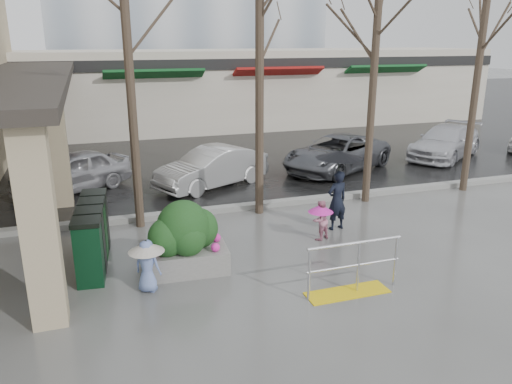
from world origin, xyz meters
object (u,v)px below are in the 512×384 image
car_c (337,153)px  planter (184,238)px  car_d (445,142)px  tree_west (125,14)px  child_blue (147,260)px  tree_east (486,9)px  woman (338,180)px  child_pink (320,217)px  tree_midwest (260,10)px  handrail (351,274)px  news_boxes (93,235)px  tree_mideast (377,27)px  car_b (212,167)px  car_a (71,172)px

car_c → planter: bearing=-74.7°
planter → car_d: bearing=30.2°
tree_west → car_d: size_ratio=1.57×
child_blue → tree_east: bearing=-128.9°
tree_west → woman: 6.25m
child_pink → car_d: 10.47m
tree_midwest → car_d: size_ratio=1.61×
handrail → car_d: 12.58m
tree_east → news_boxes: (-11.14, -1.96, -4.72)m
tree_mideast → news_boxes: 8.94m
car_d → child_pink: bearing=-85.6°
car_b → car_c: 4.79m
handrail → car_c: size_ratio=0.42×
news_boxes → car_d: (13.54, 5.90, -0.03)m
planter → car_b: (2.00, 5.81, -0.10)m
car_b → planter: bearing=-44.8°
tree_mideast → planter: tree_mideast is taller
tree_mideast → tree_east: (3.50, -0.00, 0.52)m
child_blue → child_pink: bearing=-130.9°
tree_east → car_c: tree_east is taller
car_a → tree_midwest: bearing=22.2°
tree_midwest → child_pink: bearing=-71.5°
handrail → tree_east: (6.64, 4.80, 5.01)m
planter → tree_mideast: bearing=26.3°
tree_east → woman: (-5.38, -1.76, -4.12)m
tree_mideast → car_d: tree_mideast is taller
handrail → tree_midwest: size_ratio=0.27×
handrail → child_pink: size_ratio=1.98×
car_a → child_pink: bearing=12.9°
woman → child_blue: bearing=10.6°
tree_west → car_d: 13.75m
car_b → child_pink: bearing=-11.0°
woman → car_c: size_ratio=0.45×
car_c → car_a: bearing=-119.8°
tree_midwest → tree_east: (6.80, -0.00, 0.15)m
tree_mideast → news_boxes: (-7.64, -1.96, -4.20)m
tree_east → car_d: tree_east is taller
woman → car_d: 9.66m
planter → car_d: planter is taller
tree_west → car_a: bearing=114.0°
tree_midwest → woman: (1.42, -1.76, -3.97)m
child_pink → car_b: bearing=-97.9°
tree_east → child_pink: bearing=-159.7°
news_boxes → car_a: (-0.52, 5.69, -0.03)m
child_pink → planter: planter is taller
tree_mideast → child_blue: (-6.72, -3.52, -4.22)m
tree_mideast → planter: (-5.91, -2.92, -4.13)m
woman → car_d: size_ratio=0.47×
child_pink → news_boxes: (-5.09, 0.28, 0.10)m
handrail → tree_mideast: (3.14, 4.80, 4.48)m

